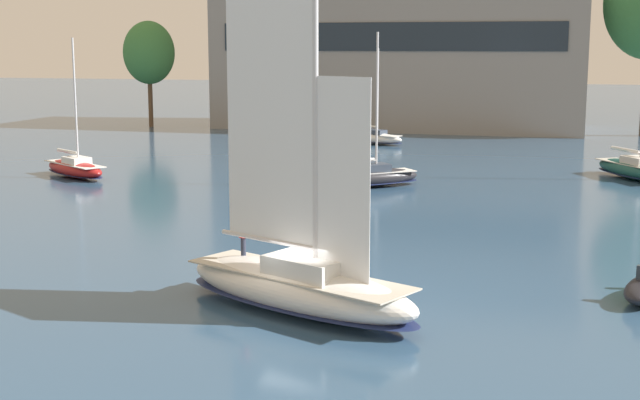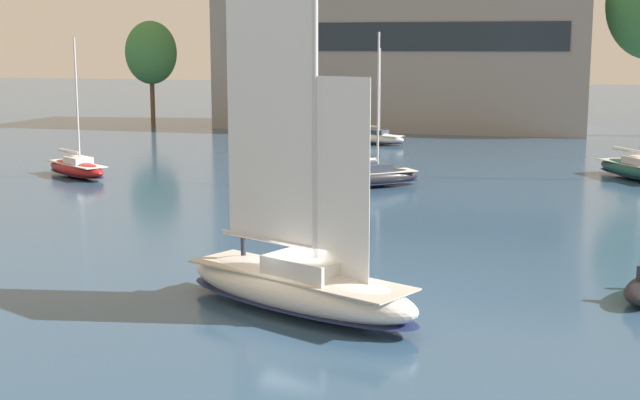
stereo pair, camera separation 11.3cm
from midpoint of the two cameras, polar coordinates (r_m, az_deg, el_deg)
The scene contains 8 objects.
ground_plane at distance 32.85m, azimuth -1.50°, elevation -7.14°, with size 400.00×400.00×0.00m, color #2D4C6B.
waterfront_building at distance 105.44m, azimuth 5.15°, elevation 10.03°, with size 42.99×16.47×19.75m.
tree_shore_center at distance 107.71m, azimuth -10.92°, elevation 9.23°, with size 6.02×6.02×12.38m.
sailboat_main at distance 32.53m, azimuth -1.49°, elevation -5.24°, with size 10.78×7.01×14.43m.
sailboat_moored_near_marina at distance 67.95m, azimuth -15.47°, elevation 1.99°, with size 7.32×5.66×10.12m.
sailboat_moored_mid_channel at distance 61.05m, azimuth 3.07°, elevation 1.50°, with size 7.27×6.43×10.48m.
sailboat_moored_far_slip at distance 68.42m, azimuth 19.44°, elevation 1.90°, with size 6.24×8.09×11.17m.
sailboat_moored_outer_mooring at distance 87.77m, azimuth 3.38°, elevation 4.02°, with size 6.97×4.40×9.32m.
Camera 1 is at (9.11, -30.06, 9.64)m, focal length 50.00 mm.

